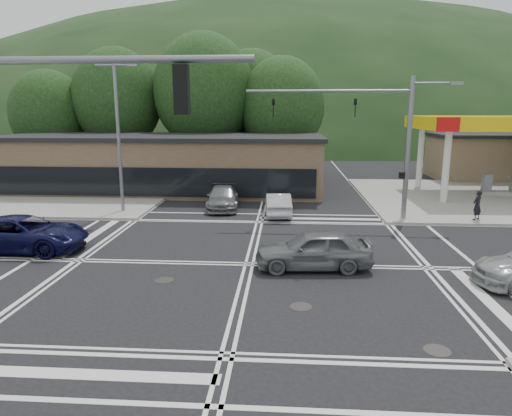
# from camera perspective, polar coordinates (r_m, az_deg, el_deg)

# --- Properties ---
(ground) EXTENTS (120.00, 120.00, 0.00)m
(ground) POSITION_cam_1_polar(r_m,az_deg,el_deg) (18.83, -0.87, -7.04)
(ground) COLOR black
(ground) RESTS_ON ground
(sidewalk_ne) EXTENTS (16.00, 16.00, 0.15)m
(sidewalk_ne) POSITION_cam_1_polar(r_m,az_deg,el_deg) (35.93, 25.88, 1.14)
(sidewalk_ne) COLOR gray
(sidewalk_ne) RESTS_ON ground
(sidewalk_nw) EXTENTS (16.00, 16.00, 0.15)m
(sidewalk_nw) POSITION_cam_1_polar(r_m,az_deg,el_deg) (37.14, -22.58, 1.75)
(sidewalk_nw) COLOR gray
(sidewalk_nw) RESTS_ON ground
(gas_station_canopy) EXTENTS (12.32, 8.34, 5.75)m
(gas_station_canopy) POSITION_cam_1_polar(r_m,az_deg,el_deg) (37.13, 28.91, 8.91)
(gas_station_canopy) COLOR silver
(gas_station_canopy) RESTS_ON ground
(convenience_store) EXTENTS (10.00, 6.00, 3.80)m
(convenience_store) POSITION_cam_1_polar(r_m,az_deg,el_deg) (46.76, 27.28, 5.57)
(convenience_store) COLOR #846B4F
(convenience_store) RESTS_ON ground
(commercial_row) EXTENTS (24.00, 8.00, 4.00)m
(commercial_row) POSITION_cam_1_polar(r_m,az_deg,el_deg) (36.23, -11.41, 5.29)
(commercial_row) COLOR brown
(commercial_row) RESTS_ON ground
(hill_north) EXTENTS (252.00, 126.00, 140.00)m
(hill_north) POSITION_cam_1_polar(r_m,az_deg,el_deg) (107.91, 3.07, 8.88)
(hill_north) COLOR #1A3216
(hill_north) RESTS_ON ground
(tree_n_a) EXTENTS (8.00, 8.00, 11.75)m
(tree_n_a) POSITION_cam_1_polar(r_m,az_deg,el_deg) (44.50, -16.96, 12.89)
(tree_n_a) COLOR #382619
(tree_n_a) RESTS_ON ground
(tree_n_b) EXTENTS (9.00, 9.00, 12.98)m
(tree_n_b) POSITION_cam_1_polar(r_m,az_deg,el_deg) (42.41, -6.53, 14.26)
(tree_n_b) COLOR #382619
(tree_n_b) RESTS_ON ground
(tree_n_c) EXTENTS (7.60, 7.60, 10.87)m
(tree_n_c) POSITION_cam_1_polar(r_m,az_deg,el_deg) (41.72, 3.25, 12.57)
(tree_n_c) COLOR #382619
(tree_n_c) RESTS_ON ground
(tree_n_d) EXTENTS (6.80, 6.80, 9.76)m
(tree_n_d) POSITION_cam_1_polar(r_m,az_deg,el_deg) (46.03, -24.43, 10.68)
(tree_n_d) COLOR #382619
(tree_n_d) RESTS_ON ground
(tree_n_e) EXTENTS (8.40, 8.40, 11.98)m
(tree_n_e) POSITION_cam_1_polar(r_m,az_deg,el_deg) (45.86, -0.53, 13.36)
(tree_n_e) COLOR #382619
(tree_n_e) RESTS_ON ground
(streetlight_nw) EXTENTS (2.50, 0.25, 9.00)m
(streetlight_nw) POSITION_cam_1_polar(r_m,az_deg,el_deg) (28.52, -16.74, 9.37)
(streetlight_nw) COLOR slate
(streetlight_nw) RESTS_ON ground
(signal_mast_ne) EXTENTS (11.65, 0.30, 8.00)m
(signal_mast_ne) POSITION_cam_1_polar(r_m,az_deg,el_deg) (26.52, 15.96, 9.29)
(signal_mast_ne) COLOR slate
(signal_mast_ne) RESTS_ON ground
(car_blue_west) EXTENTS (5.61, 2.62, 1.55)m
(car_blue_west) POSITION_cam_1_polar(r_m,az_deg,el_deg) (22.93, -27.04, -2.86)
(car_blue_west) COLOR #0C0D36
(car_blue_west) RESTS_ON ground
(car_grey_center) EXTENTS (4.72, 2.18, 1.57)m
(car_grey_center) POSITION_cam_1_polar(r_m,az_deg,el_deg) (18.28, 7.18, -5.16)
(car_grey_center) COLOR slate
(car_grey_center) RESTS_ON ground
(car_queue_a) EXTENTS (1.72, 4.18, 1.35)m
(car_queue_a) POSITION_cam_1_polar(r_m,az_deg,el_deg) (27.29, 2.76, 0.49)
(car_queue_a) COLOR silver
(car_queue_a) RESTS_ON ground
(car_queue_b) EXTENTS (1.97, 4.18, 1.38)m
(car_queue_b) POSITION_cam_1_polar(r_m,az_deg,el_deg) (37.61, 3.55, 3.74)
(car_queue_b) COLOR silver
(car_queue_b) RESTS_ON ground
(car_northbound) EXTENTS (2.40, 4.93, 1.38)m
(car_northbound) POSITION_cam_1_polar(r_m,az_deg,el_deg) (29.27, -4.19, 1.31)
(car_northbound) COLOR slate
(car_northbound) RESTS_ON ground
(pedestrian) EXTENTS (0.73, 0.69, 1.67)m
(pedestrian) POSITION_cam_1_polar(r_m,az_deg,el_deg) (28.27, 25.92, 0.32)
(pedestrian) COLOR black
(pedestrian) RESTS_ON sidewalk_ne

